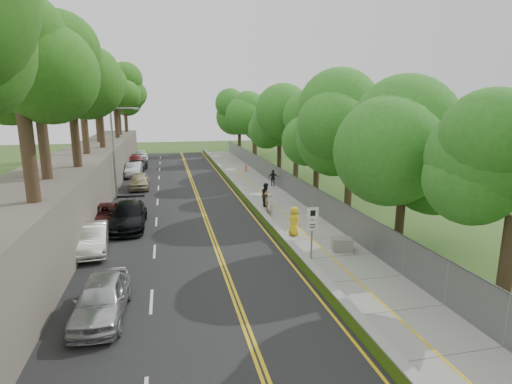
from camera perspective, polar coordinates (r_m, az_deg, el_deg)
The scene contains 26 objects.
ground at distance 24.31m, azimuth 3.04°, elevation -7.23°, with size 140.00×140.00×0.00m, color #33511E.
road at distance 37.91m, azimuth -11.10°, elevation -0.25°, with size 11.20×66.00×0.04m, color black.
sidewalk at distance 38.92m, azimuth 0.67°, elevation 0.32°, with size 4.20×66.00×0.05m, color gray.
jersey_barrier at distance 38.40m, azimuth -2.67°, elevation 0.56°, with size 0.42×66.00×0.60m, color #82EC13.
rock_embankment at distance 38.21m, azimuth -23.46°, elevation 2.08°, with size 5.00×66.00×4.00m, color #595147.
chainlink_fence at distance 39.26m, azimuth 3.65°, elevation 1.85°, with size 0.04×66.00×2.00m, color slate.
trees_embankment at distance 37.69m, azimuth -23.83°, elevation 14.93°, with size 6.40×66.00×13.00m, color #33761C, non-canonical shape.
trees_fenceside at distance 39.35m, azimuth 7.12°, elevation 10.60°, with size 7.00×66.00×14.00m, color #368526, non-canonical shape.
streetlight at distance 36.43m, azimuth -19.38°, elevation 6.14°, with size 2.52×0.22×8.00m.
signpost at distance 21.29m, azimuth 8.05°, elevation -4.64°, with size 0.62×0.09×3.10m.
construction_barrel at distance 49.54m, azimuth -1.59°, elevation 3.44°, with size 0.51×0.51×0.84m, color #FA4E16.
concrete_block at distance 23.31m, azimuth 12.20°, elevation -7.31°, with size 1.09×0.81×0.72m, color slate.
car_0 at distance 17.05m, azimuth -21.19°, elevation -13.98°, with size 1.84×4.58×1.56m, color #ABAAAF.
car_1 at distance 24.40m, azimuth -22.40°, elevation -6.11°, with size 1.62×4.65×1.53m, color silver.
car_2 at distance 29.25m, azimuth -20.80°, elevation -3.12°, with size 2.34×5.07×1.41m, color maroon.
car_3 at distance 28.14m, azimuth -17.84°, elevation -3.24°, with size 2.31×5.69×1.65m, color black.
car_4 at distance 40.96m, azimuth -16.34°, elevation 1.56°, with size 1.85×4.60×1.57m, color tan.
car_5 at distance 48.22m, azimuth -17.04°, elevation 3.09°, with size 1.68×4.81×1.59m, color #B8BAC1.
car_6 at distance 51.77m, azimuth -16.84°, elevation 3.61°, with size 2.33×5.06×1.41m, color black.
car_7 at distance 55.38m, azimuth -16.89°, elevation 4.18°, with size 2.06×5.07×1.47m, color #9B2E35.
car_8 at distance 61.52m, azimuth -16.09°, elevation 5.07°, with size 1.92×4.78×1.63m, color white.
painter_0 at distance 25.30m, azimuth 5.45°, elevation -4.16°, with size 0.91×0.59×1.85m, color yellow.
painter_1 at distance 28.92m, azimuth 2.00°, elevation -1.94°, with size 0.70×0.46×1.91m, color silver.
painter_2 at distance 32.32m, azimuth 1.43°, elevation -0.40°, with size 0.93×0.73×1.92m, color black.
painter_3 at distance 30.88m, azimuth 1.67°, elevation -1.32°, with size 1.02×0.59×1.58m, color brown.
person_far at distance 40.54m, azimuth 2.46°, elevation 2.03°, with size 0.98×0.41×1.66m, color black.
Camera 1 is at (-6.30, -22.02, 8.14)m, focal length 28.00 mm.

